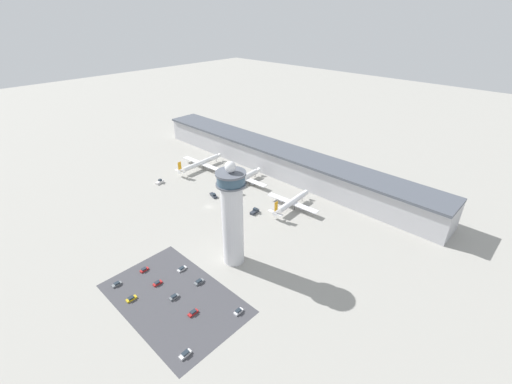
% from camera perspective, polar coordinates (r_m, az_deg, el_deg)
% --- Properties ---
extents(ground_plane, '(1000.00, 1000.00, 0.00)m').
position_cam_1_polar(ground_plane, '(217.59, -7.86, -2.47)').
color(ground_plane, '#9E9B93').
extents(terminal_building, '(242.04, 25.00, 19.41)m').
position_cam_1_polar(terminal_building, '(256.98, 4.14, 5.26)').
color(terminal_building, '#B2B2B7').
rests_on(terminal_building, ground).
extents(control_tower, '(13.63, 13.63, 53.37)m').
position_cam_1_polar(control_tower, '(158.43, -3.97, -3.92)').
color(control_tower, silver).
rests_on(control_tower, ground).
extents(parking_lot_surface, '(64.00, 40.00, 0.01)m').
position_cam_1_polar(parking_lot_surface, '(159.05, -13.50, -16.85)').
color(parking_lot_surface, '#424247').
rests_on(parking_lot_surface, ground).
extents(airplane_gate_alpha, '(39.94, 42.60, 11.86)m').
position_cam_1_polar(airplane_gate_alpha, '(268.98, -9.20, 4.76)').
color(airplane_gate_alpha, white).
rests_on(airplane_gate_alpha, ground).
extents(airplane_gate_bravo, '(38.48, 35.43, 12.17)m').
position_cam_1_polar(airplane_gate_bravo, '(243.28, -2.05, 2.37)').
color(airplane_gate_bravo, white).
rests_on(airplane_gate_bravo, ground).
extents(airplane_gate_charlie, '(35.85, 34.90, 12.00)m').
position_cam_1_polar(airplane_gate_charlie, '(212.79, 5.93, -1.75)').
color(airplane_gate_charlie, white).
rests_on(airplane_gate_charlie, ground).
extents(service_truck_catering, '(3.48, 6.63, 2.86)m').
position_cam_1_polar(service_truck_catering, '(253.28, -15.74, 1.64)').
color(service_truck_catering, black).
rests_on(service_truck_catering, ground).
extents(service_truck_fuel, '(3.38, 6.68, 3.03)m').
position_cam_1_polar(service_truck_fuel, '(208.92, -0.23, -3.25)').
color(service_truck_fuel, black).
rests_on(service_truck_fuel, ground).
extents(service_truck_baggage, '(7.61, 4.32, 2.41)m').
position_cam_1_polar(service_truck_baggage, '(228.43, -7.10, -0.56)').
color(service_truck_baggage, black).
rests_on(service_truck_baggage, ground).
extents(car_yellow_taxi, '(2.00, 4.68, 1.52)m').
position_cam_1_polar(car_yellow_taxi, '(163.43, -9.47, -14.55)').
color(car_yellow_taxi, black).
rests_on(car_yellow_taxi, ground).
extents(car_blue_compact, '(1.88, 4.20, 1.42)m').
position_cam_1_polar(car_blue_compact, '(175.73, -18.13, -12.21)').
color(car_blue_compact, black).
rests_on(car_blue_compact, ground).
extents(car_navy_sedan, '(1.97, 4.75, 1.35)m').
position_cam_1_polar(car_navy_sedan, '(171.63, -12.25, -12.41)').
color(car_navy_sedan, black).
rests_on(car_navy_sedan, ground).
extents(car_white_wagon, '(1.75, 4.28, 1.44)m').
position_cam_1_polar(car_white_wagon, '(172.28, -22.19, -14.04)').
color(car_white_wagon, black).
rests_on(car_white_wagon, ground).
extents(car_red_hatchback, '(1.99, 4.79, 1.57)m').
position_cam_1_polar(car_red_hatchback, '(139.24, -11.69, -24.94)').
color(car_red_hatchback, black).
rests_on(car_red_hatchback, ground).
extents(car_black_suv, '(1.97, 4.25, 1.56)m').
position_cam_1_polar(car_black_suv, '(149.46, -2.94, -19.26)').
color(car_black_suv, black).
rests_on(car_black_suv, ground).
extents(car_green_van, '(2.03, 4.57, 1.48)m').
position_cam_1_polar(car_green_van, '(163.22, -20.06, -16.35)').
color(car_green_van, black).
rests_on(car_green_van, ground).
extents(car_grey_coupe, '(1.99, 4.34, 1.55)m').
position_cam_1_polar(car_grey_coupe, '(158.76, -13.49, -16.65)').
color(car_grey_coupe, black).
rests_on(car_grey_coupe, ground).
extents(car_maroon_suv, '(1.90, 4.22, 1.46)m').
position_cam_1_polar(car_maroon_suv, '(166.89, -16.10, -14.39)').
color(car_maroon_suv, black).
rests_on(car_maroon_suv, ground).
extents(car_silver_sedan, '(1.94, 4.51, 1.48)m').
position_cam_1_polar(car_silver_sedan, '(151.10, -10.44, -19.18)').
color(car_silver_sedan, black).
rests_on(car_silver_sedan, ground).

